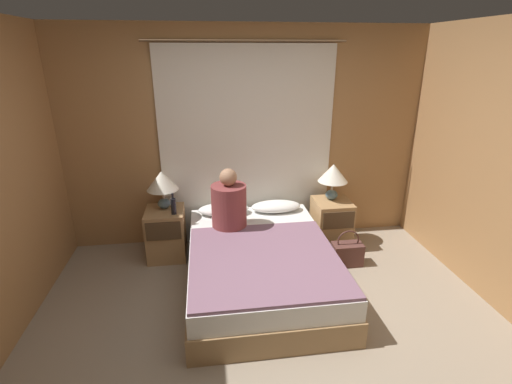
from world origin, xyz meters
name	(u,v)px	position (x,y,z in m)	size (l,w,h in m)	color
ground_plane	(276,348)	(0.00, 0.00, 0.00)	(16.00, 16.00, 0.00)	gray
wall_back	(246,139)	(0.00, 1.98, 1.25)	(4.27, 0.06, 2.50)	#A37547
curtain_panel	(247,148)	(0.00, 1.91, 1.16)	(2.19, 0.02, 2.32)	silver
bed	(260,266)	(0.00, 0.88, 0.22)	(1.40, 1.97, 0.44)	#99754C
nightstand_left	(166,233)	(-0.97, 1.58, 0.29)	(0.42, 0.46, 0.57)	#A87F51
nightstand_right	(331,223)	(0.97, 1.58, 0.29)	(0.42, 0.46, 0.57)	#A87F51
lamp_left	(162,182)	(-0.97, 1.64, 0.87)	(0.34, 0.34, 0.43)	slate
lamp_right	(333,175)	(0.97, 1.64, 0.87)	(0.34, 0.34, 0.43)	slate
pillow_left	(224,209)	(-0.31, 1.68, 0.50)	(0.58, 0.28, 0.12)	white
pillow_right	(276,206)	(0.31, 1.68, 0.50)	(0.58, 0.28, 0.12)	white
blanket_on_bed	(265,259)	(0.00, 0.61, 0.45)	(1.34, 1.36, 0.03)	slate
person_left_in_bed	(229,204)	(-0.27, 1.33, 0.71)	(0.37, 0.37, 0.66)	brown
beer_bottle_on_left_stand	(173,206)	(-0.85, 1.47, 0.66)	(0.06, 0.06, 0.24)	black
handbag_on_floor	(347,253)	(1.00, 1.12, 0.14)	(0.33, 0.18, 0.42)	brown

